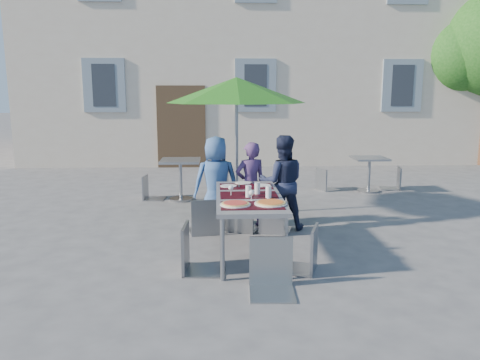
{
  "coord_description": "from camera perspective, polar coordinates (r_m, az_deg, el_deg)",
  "views": [
    {
      "loc": [
        -1.05,
        -5.24,
        1.99
      ],
      "look_at": [
        -0.72,
        1.3,
        0.78
      ],
      "focal_mm": 35.0,
      "sensor_mm": 36.0,
      "label": 1
    }
  ],
  "objects": [
    {
      "name": "cafe_table_0",
      "position": [
        8.83,
        -7.26,
        0.98
      ],
      "size": [
        0.72,
        0.72,
        0.78
      ],
      "color": "#94969B",
      "rests_on": "ground"
    },
    {
      "name": "chair_4",
      "position": [
        5.3,
        8.01,
        -5.0
      ],
      "size": [
        0.56,
        0.56,
        0.99
      ],
      "color": "gray",
      "rests_on": "ground"
    },
    {
      "name": "pizza_near_left",
      "position": [
        5.26,
        -0.57,
        -2.92
      ],
      "size": [
        0.35,
        0.35,
        0.03
      ],
      "color": "white",
      "rests_on": "dining_table"
    },
    {
      "name": "chair_1",
      "position": [
        6.76,
        0.06,
        -1.22
      ],
      "size": [
        0.6,
        0.61,
        1.04
      ],
      "color": "slate",
      "rests_on": "ground"
    },
    {
      "name": "chair_2",
      "position": [
        6.69,
        4.26,
        -1.92
      ],
      "size": [
        0.52,
        0.53,
        0.94
      ],
      "color": "gray",
      "rests_on": "ground"
    },
    {
      "name": "bg_chair_r_0",
      "position": [
        8.92,
        -2.31,
        1.49
      ],
      "size": [
        0.5,
        0.5,
        1.01
      ],
      "color": "gray",
      "rests_on": "ground"
    },
    {
      "name": "cafe_table_1",
      "position": [
        9.89,
        15.48,
        1.3
      ],
      "size": [
        0.66,
        0.66,
        0.71
      ],
      "color": "#94969B",
      "rests_on": "ground"
    },
    {
      "name": "child_0",
      "position": [
        6.99,
        -2.92,
        -0.24
      ],
      "size": [
        0.72,
        0.52,
        1.38
      ],
      "primitive_type": "imported",
      "rotation": [
        0.0,
        0.0,
        3.27
      ],
      "color": "#355992",
      "rests_on": "ground"
    },
    {
      "name": "bg_chair_l_0",
      "position": [
        9.03,
        -10.97,
        0.81
      ],
      "size": [
        0.43,
        0.42,
        0.86
      ],
      "color": "gray",
      "rests_on": "ground"
    },
    {
      "name": "child_1",
      "position": [
        7.0,
        1.28,
        -0.59
      ],
      "size": [
        0.54,
        0.42,
        1.29
      ],
      "primitive_type": "imported",
      "rotation": [
        0.0,
        0.0,
        3.42
      ],
      "color": "#4F3268",
      "rests_on": "ground"
    },
    {
      "name": "pizza_near_right",
      "position": [
        5.31,
        3.76,
        -2.8
      ],
      "size": [
        0.37,
        0.37,
        0.03
      ],
      "color": "white",
      "rests_on": "dining_table"
    },
    {
      "name": "place_settings",
      "position": [
        6.4,
        0.61,
        -0.56
      ],
      "size": [
        0.72,
        0.43,
        0.01
      ],
      "color": "white",
      "rests_on": "dining_table"
    },
    {
      "name": "chair_5",
      "position": [
        4.74,
        3.93,
        -6.54
      ],
      "size": [
        0.47,
        0.48,
        1.02
      ],
      "color": "gray",
      "rests_on": "ground"
    },
    {
      "name": "bg_chair_l_1",
      "position": [
        9.86,
        10.35,
        1.67
      ],
      "size": [
        0.51,
        0.5,
        0.87
      ],
      "color": "gray",
      "rests_on": "ground"
    },
    {
      "name": "chair_3",
      "position": [
        5.26,
        -5.6,
        -4.84
      ],
      "size": [
        0.49,
        0.48,
        1.02
      ],
      "color": "gray",
      "rests_on": "ground"
    },
    {
      "name": "ground",
      "position": [
        5.7,
        8.06,
        -10.03
      ],
      "size": [
        90.0,
        90.0,
        0.0
      ],
      "primitive_type": "plane",
      "color": "#4B4B4D",
      "rests_on": "ground"
    },
    {
      "name": "patio_umbrella",
      "position": [
        7.6,
        -0.43,
        10.72
      ],
      "size": [
        2.25,
        2.25,
        2.25
      ],
      "color": "#94969B",
      "rests_on": "ground"
    },
    {
      "name": "child_2",
      "position": [
        6.9,
        5.14,
        -0.32
      ],
      "size": [
        0.69,
        0.4,
        1.4
      ],
      "primitive_type": "imported",
      "rotation": [
        0.0,
        0.0,
        3.12
      ],
      "color": "#1B213C",
      "rests_on": "ground"
    },
    {
      "name": "glassware",
      "position": [
        5.67,
        1.79,
        -1.31
      ],
      "size": [
        0.51,
        0.44,
        0.15
      ],
      "color": "silver",
      "rests_on": "dining_table"
    },
    {
      "name": "chair_0",
      "position": [
        6.65,
        -4.27,
        -1.75
      ],
      "size": [
        0.51,
        0.52,
        0.99
      ],
      "color": "gray",
      "rests_on": "ground"
    },
    {
      "name": "dining_table",
      "position": [
        5.8,
        1.06,
        -2.38
      ],
      "size": [
        0.8,
        1.85,
        0.76
      ],
      "color": "#4B4B50",
      "rests_on": "ground"
    },
    {
      "name": "bg_chair_r_1",
      "position": [
        10.35,
        18.4,
        1.78
      ],
      "size": [
        0.47,
        0.47,
        0.89
      ],
      "color": "gray",
      "rests_on": "ground"
    },
    {
      "name": "building",
      "position": [
        17.01,
        0.77,
        20.19
      ],
      "size": [
        13.6,
        8.2,
        11.1
      ],
      "color": "beige",
      "rests_on": "ground"
    }
  ]
}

